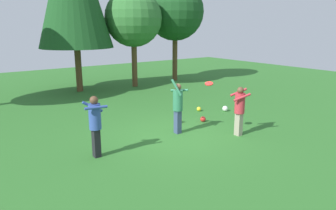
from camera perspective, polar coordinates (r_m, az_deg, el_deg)
ground_plane at (r=11.02m, az=1.98°, el=-5.39°), size 40.00×40.00×0.00m
person_thrower at (r=10.91m, az=1.77°, el=0.22°), size 0.68×0.69×1.95m
person_catcher at (r=10.97m, az=12.72°, el=-0.34°), size 0.74×0.70×1.69m
person_bystander at (r=9.14m, az=-12.96°, el=-2.84°), size 0.66×0.57×1.79m
frisbee at (r=10.51m, az=7.37°, el=3.84°), size 0.38×0.38×0.10m
ball_yellow at (r=14.05m, az=5.56°, el=-0.71°), size 0.20×0.20×0.20m
ball_orange at (r=12.33m, az=2.03°, el=-2.74°), size 0.21×0.21×0.21m
ball_red at (r=12.53m, az=6.30°, el=-2.53°), size 0.22×0.22×0.22m
ball_white at (r=14.19m, az=10.21°, el=-0.64°), size 0.24×0.24×0.24m
tree_far_right at (r=21.73m, az=1.29°, el=16.35°), size 3.76×3.76×6.43m
tree_right at (r=19.56m, az=-6.24°, el=15.19°), size 3.39×3.39×5.79m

